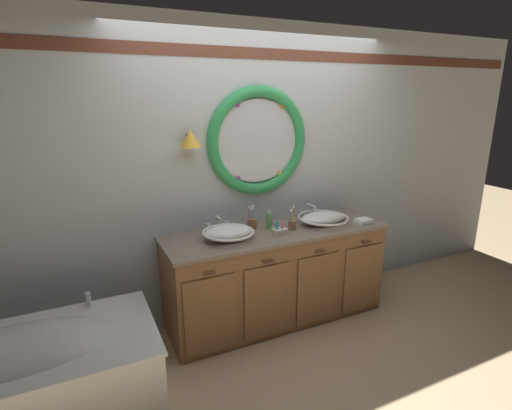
{
  "coord_description": "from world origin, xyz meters",
  "views": [
    {
      "loc": [
        -1.53,
        -2.59,
        1.99
      ],
      "look_at": [
        -0.17,
        0.25,
        1.1
      ],
      "focal_mm": 27.55,
      "sensor_mm": 36.0,
      "label": 1
    }
  ],
  "objects_px": {
    "bathtub": "(16,379)",
    "sink_basin_left": "(228,232)",
    "toiletry_basket": "(280,231)",
    "toothbrush_holder_right": "(292,224)",
    "toothbrush_holder_left": "(252,223)",
    "sink_basin_right": "(323,218)",
    "folded_hand_towel": "(364,221)",
    "soap_dispenser": "(269,221)"
  },
  "relations": [
    {
      "from": "sink_basin_left",
      "to": "toiletry_basket",
      "type": "bearing_deg",
      "value": -10.17
    },
    {
      "from": "bathtub",
      "to": "toothbrush_holder_left",
      "type": "bearing_deg",
      "value": 15.64
    },
    {
      "from": "bathtub",
      "to": "sink_basin_right",
      "type": "relative_size",
      "value": 3.62
    },
    {
      "from": "bathtub",
      "to": "toothbrush_holder_left",
      "type": "relative_size",
      "value": 7.95
    },
    {
      "from": "folded_hand_towel",
      "to": "toiletry_basket",
      "type": "relative_size",
      "value": 1.21
    },
    {
      "from": "bathtub",
      "to": "toothbrush_holder_right",
      "type": "bearing_deg",
      "value": 9.11
    },
    {
      "from": "bathtub",
      "to": "soap_dispenser",
      "type": "height_order",
      "value": "soap_dispenser"
    },
    {
      "from": "bathtub",
      "to": "folded_hand_towel",
      "type": "relative_size",
      "value": 11.6
    },
    {
      "from": "toothbrush_holder_left",
      "to": "toothbrush_holder_right",
      "type": "height_order",
      "value": "toothbrush_holder_right"
    },
    {
      "from": "bathtub",
      "to": "sink_basin_right",
      "type": "height_order",
      "value": "sink_basin_right"
    },
    {
      "from": "sink_basin_right",
      "to": "toothbrush_holder_right",
      "type": "bearing_deg",
      "value": -176.82
    },
    {
      "from": "toothbrush_holder_left",
      "to": "folded_hand_towel",
      "type": "distance_m",
      "value": 1.04
    },
    {
      "from": "sink_basin_left",
      "to": "toothbrush_holder_right",
      "type": "relative_size",
      "value": 1.97
    },
    {
      "from": "toothbrush_holder_left",
      "to": "folded_hand_towel",
      "type": "height_order",
      "value": "toothbrush_holder_left"
    },
    {
      "from": "sink_basin_left",
      "to": "folded_hand_towel",
      "type": "height_order",
      "value": "sink_basin_left"
    },
    {
      "from": "toothbrush_holder_left",
      "to": "soap_dispenser",
      "type": "xyz_separation_m",
      "value": [
        0.14,
        -0.06,
        0.02
      ]
    },
    {
      "from": "bathtub",
      "to": "folded_hand_towel",
      "type": "xyz_separation_m",
      "value": [
        2.82,
        0.21,
        0.55
      ]
    },
    {
      "from": "sink_basin_right",
      "to": "folded_hand_towel",
      "type": "xyz_separation_m",
      "value": [
        0.35,
        -0.15,
        -0.04
      ]
    },
    {
      "from": "sink_basin_right",
      "to": "toothbrush_holder_left",
      "type": "height_order",
      "value": "toothbrush_holder_left"
    },
    {
      "from": "toiletry_basket",
      "to": "sink_basin_left",
      "type": "bearing_deg",
      "value": 169.83
    },
    {
      "from": "sink_basin_left",
      "to": "soap_dispenser",
      "type": "bearing_deg",
      "value": 11.8
    },
    {
      "from": "sink_basin_right",
      "to": "toothbrush_holder_right",
      "type": "relative_size",
      "value": 2.16
    },
    {
      "from": "bathtub",
      "to": "toiletry_basket",
      "type": "distance_m",
      "value": 2.08
    },
    {
      "from": "soap_dispenser",
      "to": "bathtub",
      "type": "bearing_deg",
      "value": -167.13
    },
    {
      "from": "sink_basin_right",
      "to": "toiletry_basket",
      "type": "xyz_separation_m",
      "value": [
        -0.5,
        -0.08,
        -0.02
      ]
    },
    {
      "from": "toothbrush_holder_left",
      "to": "toothbrush_holder_right",
      "type": "bearing_deg",
      "value": -28.61
    },
    {
      "from": "sink_basin_left",
      "to": "folded_hand_towel",
      "type": "relative_size",
      "value": 2.93
    },
    {
      "from": "bathtub",
      "to": "toothbrush_holder_right",
      "type": "relative_size",
      "value": 7.82
    },
    {
      "from": "sink_basin_left",
      "to": "toothbrush_holder_right",
      "type": "xyz_separation_m",
      "value": [
        0.59,
        -0.02,
        -0.01
      ]
    },
    {
      "from": "soap_dispenser",
      "to": "folded_hand_towel",
      "type": "distance_m",
      "value": 0.89
    },
    {
      "from": "sink_basin_left",
      "to": "toothbrush_holder_right",
      "type": "height_order",
      "value": "toothbrush_holder_right"
    },
    {
      "from": "toothbrush_holder_right",
      "to": "sink_basin_right",
      "type": "bearing_deg",
      "value": 3.18
    },
    {
      "from": "sink_basin_right",
      "to": "toothbrush_holder_left",
      "type": "distance_m",
      "value": 0.66
    },
    {
      "from": "toothbrush_holder_right",
      "to": "bathtub",
      "type": "bearing_deg",
      "value": -170.89
    },
    {
      "from": "sink_basin_right",
      "to": "soap_dispenser",
      "type": "xyz_separation_m",
      "value": [
        -0.51,
        0.09,
        0.02
      ]
    },
    {
      "from": "sink_basin_left",
      "to": "toothbrush_holder_right",
      "type": "bearing_deg",
      "value": -1.81
    },
    {
      "from": "toothbrush_holder_right",
      "to": "folded_hand_towel",
      "type": "bearing_deg",
      "value": -10.74
    },
    {
      "from": "folded_hand_towel",
      "to": "toothbrush_holder_left",
      "type": "bearing_deg",
      "value": 163.26
    },
    {
      "from": "soap_dispenser",
      "to": "folded_hand_towel",
      "type": "bearing_deg",
      "value": -15.38
    },
    {
      "from": "bathtub",
      "to": "sink_basin_left",
      "type": "relative_size",
      "value": 3.96
    },
    {
      "from": "sink_basin_right",
      "to": "soap_dispenser",
      "type": "distance_m",
      "value": 0.52
    },
    {
      "from": "bathtub",
      "to": "toothbrush_holder_left",
      "type": "height_order",
      "value": "toothbrush_holder_left"
    }
  ]
}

